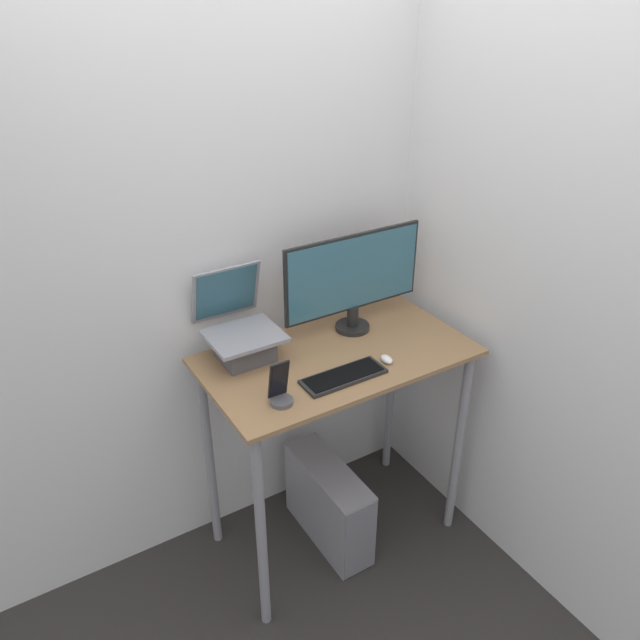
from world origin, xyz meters
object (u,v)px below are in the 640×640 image
at_px(mouse, 387,359).
at_px(computer_tower, 329,503).
at_px(laptop, 242,337).
at_px(cell_phone, 280,391).
at_px(monitor, 353,279).
at_px(keyboard, 344,376).

xyz_separation_m(mouse, computer_tower, (-0.17, 0.15, -0.81)).
relative_size(laptop, computer_tower, 0.67).
bearing_deg(cell_phone, mouse, 1.79).
height_order(monitor, mouse, monitor).
height_order(keyboard, mouse, mouse).
relative_size(monitor, keyboard, 1.94).
relative_size(cell_phone, computer_tower, 0.33).
height_order(monitor, cell_phone, monitor).
xyz_separation_m(laptop, keyboard, (0.26, -0.34, -0.08)).
bearing_deg(laptop, monitor, -4.82).
relative_size(monitor, mouse, 10.50).
height_order(monitor, keyboard, monitor).
height_order(cell_phone, computer_tower, cell_phone).
distance_m(keyboard, mouse, 0.21).
xyz_separation_m(laptop, cell_phone, (-0.02, -0.35, -0.04)).
height_order(mouse, computer_tower, mouse).
bearing_deg(keyboard, laptop, 127.08).
bearing_deg(cell_phone, laptop, 86.72).
bearing_deg(mouse, keyboard, -178.88).
bearing_deg(mouse, computer_tower, 139.20).
distance_m(cell_phone, computer_tower, 0.92).
xyz_separation_m(keyboard, mouse, (0.21, 0.00, 0.01)).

